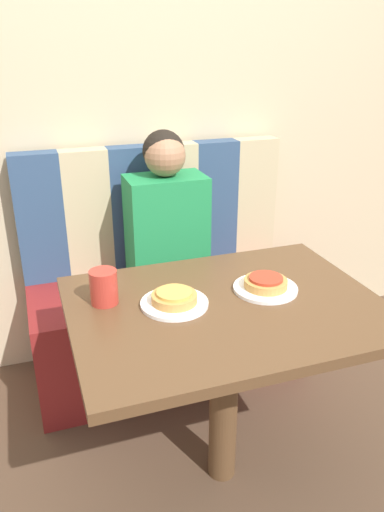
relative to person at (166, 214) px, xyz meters
The scene contains 11 objects.
ground_plane 1.05m from the person, 90.00° to the right, with size 12.00×12.00×0.00m, color #4C3828.
wall_back 0.59m from the person, 90.00° to the left, with size 7.00×0.05×2.60m.
booth_seat 0.56m from the person, 90.00° to the right, with size 1.23×0.52×0.48m.
booth_backrest 0.21m from the person, 90.00° to the left, with size 1.23×0.10×0.58m.
dining_table 0.70m from the person, 90.00° to the right, with size 0.99×0.75×0.72m.
person is the anchor object (origin of this frame).
plate_left 0.66m from the person, 104.22° to the right, with size 0.22×0.22×0.01m.
plate_right 0.66m from the person, 75.78° to the right, with size 0.22×0.22×0.01m.
pizza_left 0.65m from the person, 104.22° to the right, with size 0.15×0.15×0.04m.
pizza_right 0.65m from the person, 75.78° to the right, with size 0.15×0.15×0.04m.
drinking_cup 0.66m from the person, 123.95° to the right, with size 0.09×0.09×0.11m.
Camera 1 is at (-0.56, -1.29, 1.49)m, focal length 35.00 mm.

